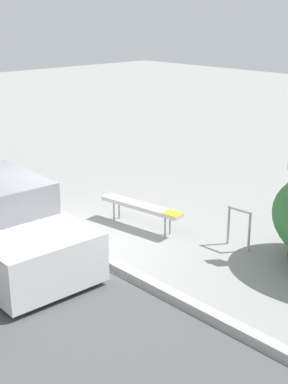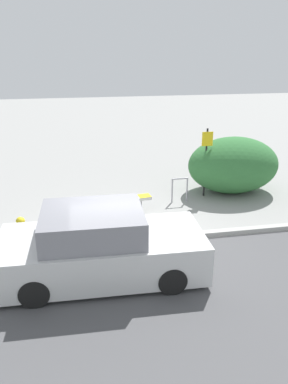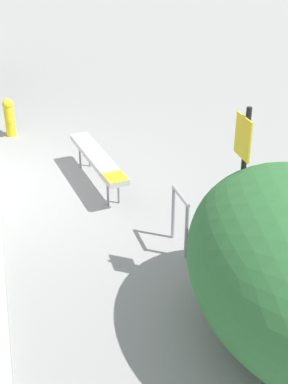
# 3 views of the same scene
# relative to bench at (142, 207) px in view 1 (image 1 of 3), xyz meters

# --- Properties ---
(ground_plane) EXTENTS (60.00, 60.00, 0.00)m
(ground_plane) POSITION_rel_bench_xyz_m (-0.12, -1.71, -0.48)
(ground_plane) COLOR gray
(curb) EXTENTS (60.00, 0.20, 0.13)m
(curb) POSITION_rel_bench_xyz_m (-0.12, -1.71, -0.42)
(curb) COLOR #A8A8A3
(curb) RESTS_ON ground_plane
(bench) EXTENTS (2.09, 0.60, 0.54)m
(bench) POSITION_rel_bench_xyz_m (0.00, 0.00, 0.00)
(bench) COLOR gray
(bench) RESTS_ON ground_plane
(bike_rack) EXTENTS (0.55, 0.07, 0.83)m
(bike_rack) POSITION_rel_bench_xyz_m (2.09, 0.71, 0.02)
(bike_rack) COLOR #99999E
(bike_rack) RESTS_ON ground_plane
(fire_hydrant) EXTENTS (0.36, 0.22, 0.77)m
(fire_hydrant) POSITION_rel_bench_xyz_m (-2.58, -1.29, -0.07)
(fire_hydrant) COLOR gold
(fire_hydrant) RESTS_ON ground_plane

